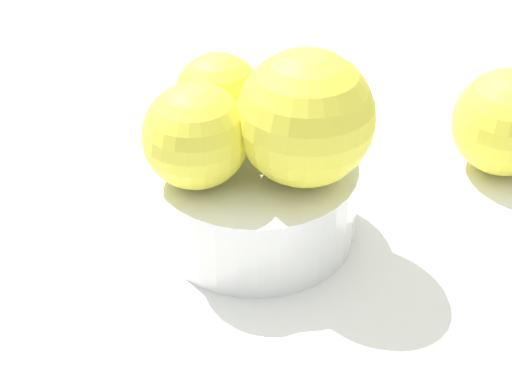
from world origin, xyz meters
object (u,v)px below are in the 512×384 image
orange_in_bowl_2 (196,136)px  side_plate (227,76)px  fruit_bowl (256,200)px  orange_loose_0 (507,122)px  orange_in_bowl_1 (219,97)px  orange_in_bowl_0 (305,118)px

orange_in_bowl_2 → side_plate: size_ratio=0.47×
fruit_bowl → orange_loose_0: bearing=-80.3°
orange_in_bowl_2 → orange_loose_0: orange_in_bowl_2 is taller
orange_in_bowl_1 → orange_loose_0: (-0.61, -22.22, -4.58)cm
orange_in_bowl_1 → side_plate: 20.94cm
orange_in_bowl_1 → side_plate: size_ratio=0.42×
orange_in_bowl_0 → orange_loose_0: orange_in_bowl_0 is taller
orange_loose_0 → side_plate: orange_loose_0 is taller
orange_in_bowl_1 → orange_in_bowl_2: size_ratio=0.91×
orange_loose_0 → orange_in_bowl_1: bearing=88.4°
orange_in_bowl_0 → side_plate: orange_in_bowl_0 is taller
orange_in_bowl_0 → orange_in_bowl_1: 7.60cm
orange_in_bowl_0 → orange_loose_0: bearing=-72.9°
orange_in_bowl_2 → orange_loose_0: size_ratio=0.81×
fruit_bowl → side_plate: bearing=-5.8°
orange_in_bowl_2 → side_plate: 26.17cm
fruit_bowl → orange_in_bowl_1: (4.13, 1.68, 6.03)cm
orange_loose_0 → side_plate: (19.39, 18.23, -3.76)cm
fruit_bowl → orange_in_bowl_2: orange_in_bowl_2 is taller
orange_in_bowl_1 → orange_in_bowl_2: orange_in_bowl_2 is taller
orange_in_bowl_1 → side_plate: bearing=-12.0°
fruit_bowl → orange_loose_0: 20.89cm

